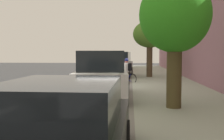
# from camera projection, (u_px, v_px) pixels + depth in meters

# --- Properties ---
(ground) EXTENTS (75.07, 75.07, 0.00)m
(ground) POSITION_uv_depth(u_px,v_px,m) (101.00, 87.00, 15.36)
(ground) COLOR #303030
(sidewalk) EXTENTS (3.86, 46.92, 0.15)m
(sidewalk) POSITION_uv_depth(u_px,v_px,m) (168.00, 87.00, 15.11)
(sidewalk) COLOR #A1AB9A
(sidewalk) RESTS_ON ground
(curb_edge) EXTENTS (0.16, 46.92, 0.15)m
(curb_edge) POSITION_uv_depth(u_px,v_px,m) (131.00, 86.00, 15.24)
(curb_edge) COLOR gray
(curb_edge) RESTS_ON ground
(lane_stripe_centre) EXTENTS (0.14, 44.20, 0.01)m
(lane_stripe_centre) POSITION_uv_depth(u_px,v_px,m) (44.00, 90.00, 14.19)
(lane_stripe_centre) COLOR white
(lane_stripe_centre) RESTS_ON ground
(lane_stripe_bike_edge) EXTENTS (0.12, 46.92, 0.01)m
(lane_stripe_bike_edge) POSITION_uv_depth(u_px,v_px,m) (104.00, 87.00, 15.34)
(lane_stripe_bike_edge) COLOR white
(lane_stripe_bike_edge) RESTS_ON ground
(building_facade) EXTENTS (0.50, 46.92, 5.01)m
(building_facade) POSITION_uv_depth(u_px,v_px,m) (209.00, 42.00, 14.81)
(building_facade) COLOR gray
(building_facade) RESTS_ON ground
(parked_sedan_black_second) EXTENTS (1.92, 4.44, 1.52)m
(parked_sedan_black_second) POSITION_uv_depth(u_px,v_px,m) (61.00, 136.00, 3.87)
(parked_sedan_black_second) COLOR black
(parked_sedan_black_second) RESTS_ON ground
(parked_suv_white_mid) EXTENTS (2.17, 4.80, 1.99)m
(parked_suv_white_mid) POSITION_uv_depth(u_px,v_px,m) (102.00, 75.00, 11.11)
(parked_suv_white_mid) COLOR white
(parked_suv_white_mid) RESTS_ON ground
(parked_suv_grey_far) EXTENTS (2.19, 4.81, 1.99)m
(parked_suv_grey_far) POSITION_uv_depth(u_px,v_px,m) (118.00, 65.00, 21.01)
(parked_suv_grey_far) COLOR slate
(parked_suv_grey_far) RESTS_ON ground
(parked_pickup_red_farthest) EXTENTS (2.03, 5.30, 1.95)m
(parked_pickup_red_farthest) POSITION_uv_depth(u_px,v_px,m) (119.00, 63.00, 28.09)
(parked_pickup_red_farthest) COLOR maroon
(parked_pickup_red_farthest) RESTS_ON ground
(parked_sedan_tan_end) EXTENTS (1.87, 4.42, 1.52)m
(parked_sedan_tan_end) POSITION_uv_depth(u_px,v_px,m) (122.00, 62.00, 34.20)
(parked_sedan_tan_end) COLOR tan
(parked_sedan_tan_end) RESTS_ON ground
(bicycle_at_curb) EXTENTS (1.64, 0.67, 0.74)m
(bicycle_at_curb) POSITION_uv_depth(u_px,v_px,m) (123.00, 78.00, 17.00)
(bicycle_at_curb) COLOR black
(bicycle_at_curb) RESTS_ON ground
(cyclist_with_backpack) EXTENTS (0.47, 0.61, 1.60)m
(cyclist_with_backpack) POSITION_uv_depth(u_px,v_px,m) (127.00, 69.00, 16.50)
(cyclist_with_backpack) COLOR #C6B284
(cyclist_with_backpack) RESTS_ON ground
(street_tree_mid_block) EXTENTS (2.26, 2.26, 4.17)m
(street_tree_mid_block) POSITION_uv_depth(u_px,v_px,m) (175.00, 17.00, 8.73)
(street_tree_mid_block) COLOR #4B4023
(street_tree_mid_block) RESTS_ON sidewalk
(street_tree_far_end) EXTENTS (2.45, 2.45, 4.12)m
(street_tree_far_end) POSITION_uv_depth(u_px,v_px,m) (150.00, 35.00, 20.28)
(street_tree_far_end) COLOR #4C3B28
(street_tree_far_end) RESTS_ON sidewalk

